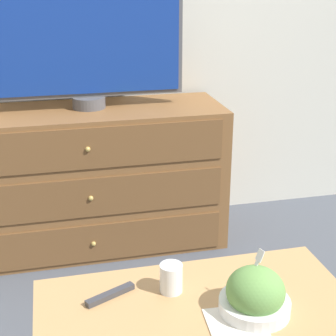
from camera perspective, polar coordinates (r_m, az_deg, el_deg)
The scene contains 8 objects.
ground_plane at distance 3.03m, azimuth -10.58°, elevation -5.86°, with size 12.00×12.00×0.00m, color #474C56.
dresser at distance 2.65m, azimuth -9.02°, elevation -1.25°, with size 1.38×0.48×0.73m.
tv at distance 2.50m, azimuth -9.14°, elevation 13.80°, with size 0.93×0.16×0.62m.
coffee_table at distance 1.64m, azimuth 3.29°, elevation -16.72°, with size 0.97×0.51×0.41m.
takeout_bowl at distance 1.58m, azimuth 9.63°, elevation -13.72°, with size 0.21×0.21×0.19m.
drink_cup at distance 1.65m, azimuth 0.35°, elevation -12.27°, with size 0.07×0.07×0.09m.
napkin at distance 1.55m, azimuth 7.53°, elevation -16.76°, with size 0.17×0.17×0.00m.
remote_control at distance 1.65m, azimuth -6.42°, elevation -13.77°, with size 0.16×0.09×0.02m.
Camera 1 is at (-0.06, -2.71, 1.37)m, focal length 55.00 mm.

